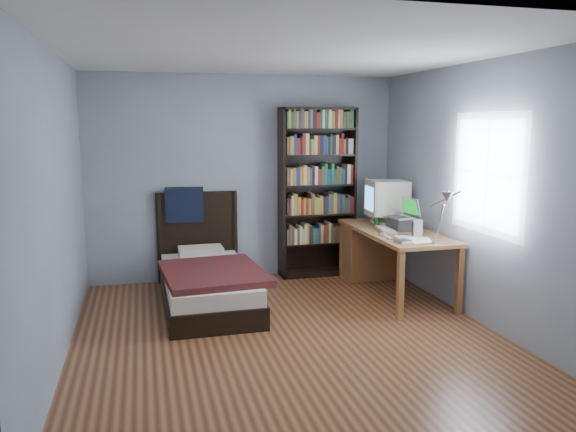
# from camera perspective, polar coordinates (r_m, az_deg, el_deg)

# --- Properties ---
(room) EXTENTS (4.20, 4.24, 2.50)m
(room) POSITION_cam_1_polar(r_m,az_deg,el_deg) (4.93, 0.25, 1.70)
(room) COLOR #512C18
(room) RESTS_ON ground
(desk) EXTENTS (0.75, 1.75, 0.73)m
(desk) POSITION_cam_1_polar(r_m,az_deg,el_deg) (6.91, 9.04, -3.20)
(desk) COLOR brown
(desk) RESTS_ON floor
(crt_monitor) EXTENTS (0.49, 0.45, 0.52)m
(crt_monitor) POSITION_cam_1_polar(r_m,az_deg,el_deg) (6.81, 9.92, 1.75)
(crt_monitor) COLOR beige
(crt_monitor) RESTS_ON desk
(laptop) EXTENTS (0.34, 0.33, 0.36)m
(laptop) POSITION_cam_1_polar(r_m,az_deg,el_deg) (6.41, 11.38, -0.49)
(laptop) COLOR #2D2D30
(laptop) RESTS_ON desk
(desk_lamp) EXTENTS (0.22, 0.49, 0.58)m
(desk_lamp) POSITION_cam_1_polar(r_m,az_deg,el_deg) (5.35, 15.74, 1.35)
(desk_lamp) COLOR #99999E
(desk_lamp) RESTS_ON desk
(keyboard) EXTENTS (0.24, 0.44, 0.04)m
(keyboard) POSITION_cam_1_polar(r_m,az_deg,el_deg) (6.35, 9.91, -1.37)
(keyboard) COLOR #B7AC99
(keyboard) RESTS_ON desk
(speaker) EXTENTS (0.11, 0.11, 0.18)m
(speaker) POSITION_cam_1_polar(r_m,az_deg,el_deg) (6.06, 13.00, -1.23)
(speaker) COLOR gray
(speaker) RESTS_ON desk
(soda_can) EXTENTS (0.06, 0.06, 0.12)m
(soda_can) POSITION_cam_1_polar(r_m,az_deg,el_deg) (6.57, 8.99, -0.60)
(soda_can) COLOR #0C3D08
(soda_can) RESTS_ON desk
(mouse) EXTENTS (0.07, 0.12, 0.04)m
(mouse) POSITION_cam_1_polar(r_m,az_deg,el_deg) (6.64, 9.67, -0.86)
(mouse) COLOR silver
(mouse) RESTS_ON desk
(phone_silver) EXTENTS (0.08, 0.11, 0.02)m
(phone_silver) POSITION_cam_1_polar(r_m,az_deg,el_deg) (6.07, 9.62, -1.88)
(phone_silver) COLOR silver
(phone_silver) RESTS_ON desk
(phone_grey) EXTENTS (0.04, 0.08, 0.02)m
(phone_grey) POSITION_cam_1_polar(r_m,az_deg,el_deg) (5.91, 10.21, -2.20)
(phone_grey) COLOR gray
(phone_grey) RESTS_ON desk
(external_drive) EXTENTS (0.15, 0.15, 0.03)m
(external_drive) POSITION_cam_1_polar(r_m,az_deg,el_deg) (5.75, 11.62, -2.54)
(external_drive) COLOR gray
(external_drive) RESTS_ON desk
(bookshelf) EXTENTS (0.95, 0.30, 2.11)m
(bookshelf) POSITION_cam_1_polar(r_m,az_deg,el_deg) (7.04, 2.99, 2.39)
(bookshelf) COLOR black
(bookshelf) RESTS_ON floor
(bed) EXTENTS (1.07, 2.00, 1.16)m
(bed) POSITION_cam_1_polar(r_m,az_deg,el_deg) (6.13, -8.26, -6.36)
(bed) COLOR black
(bed) RESTS_ON floor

